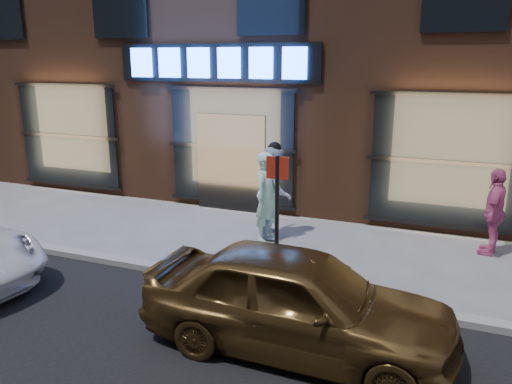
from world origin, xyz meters
TOP-DOWN VIEW (x-y plane):
  - ground at (0.00, 0.00)m, footprint 90.00×90.00m
  - curb at (0.00, 0.00)m, footprint 60.00×0.25m
  - storefront_building at (-0.00, 7.99)m, footprint 30.20×8.28m
  - man_bowtie at (1.58, 2.22)m, footprint 0.63×0.78m
  - man_cap at (1.60, 2.56)m, footprint 0.99×1.12m
  - passerby at (5.90, 3.10)m, footprint 0.63×1.07m
  - gold_sedan at (3.33, -1.46)m, footprint 4.09×1.71m
  - sign_post at (2.50, 0.14)m, footprint 0.36×0.07m

SIDE VIEW (x-z plane):
  - ground at x=0.00m, z-range 0.00..0.00m
  - curb at x=0.00m, z-range 0.00..0.12m
  - gold_sedan at x=3.33m, z-range 0.00..1.38m
  - passerby at x=5.90m, z-range 0.00..1.71m
  - man_bowtie at x=1.58m, z-range 0.00..1.87m
  - man_cap at x=1.60m, z-range 0.00..1.95m
  - sign_post at x=2.50m, z-range 0.24..2.48m
  - storefront_building at x=0.00m, z-range 0.00..10.30m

